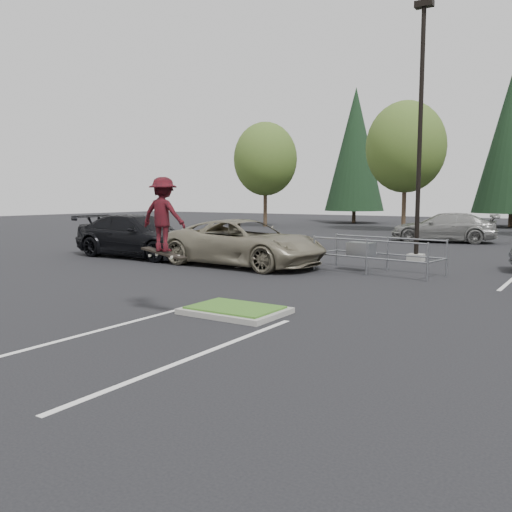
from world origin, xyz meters
The scene contains 13 objects.
ground centered at (0.00, 0.00, 0.00)m, with size 120.00×120.00×0.00m, color black.
grass_median centered at (0.00, 0.00, 0.08)m, with size 2.20×1.60×0.16m.
stall_lines centered at (-1.35, 6.02, 0.00)m, with size 22.62×17.60×0.01m.
light_pole centered at (0.50, 12.00, 4.56)m, with size 0.70×0.60×10.12m.
decid_a centered at (-18.01, 30.03, 5.58)m, with size 5.44×5.44×8.91m.
decid_b centered at (-6.01, 30.53, 6.04)m, with size 5.89×5.89×9.64m.
conif_a centered at (-14.00, 40.00, 7.10)m, with size 5.72×5.72×13.00m.
cart_corral centered at (-0.13, 8.07, 0.77)m, with size 4.49×2.14×1.22m.
skateboarder centered at (-1.20, -1.00, 2.23)m, with size 1.12×0.74×1.78m.
car_l_tan centered at (-4.50, 7.00, 0.88)m, with size 2.92×6.34×1.76m, color gray.
car_l_black centered at (-10.00, 7.00, 0.91)m, with size 2.56×6.30×1.83m, color black.
car_l_grey centered at (-11.50, 9.28, 0.70)m, with size 1.66×4.13×1.41m, color #53545B.
car_far_silver centered at (-0.87, 22.00, 0.84)m, with size 2.36×5.80×1.68m, color gray.
Camera 1 is at (6.94, -9.81, 2.64)m, focal length 38.00 mm.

